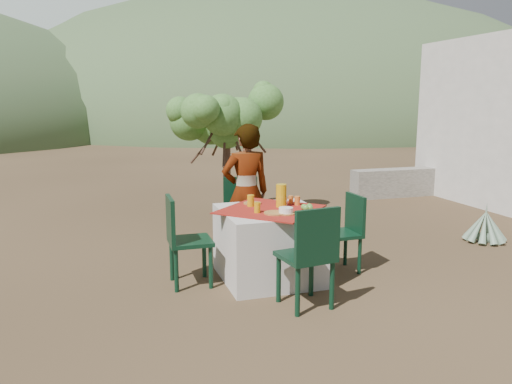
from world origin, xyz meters
TOP-DOWN VIEW (x-y plane):
  - ground at (0.00, 0.00)m, footprint 160.00×160.00m
  - table at (-0.66, -0.23)m, footprint 1.30×1.30m
  - chair_far at (-0.69, 0.81)m, footprint 0.49×0.49m
  - chair_near at (-0.58, -1.10)m, footprint 0.50×0.50m
  - chair_left at (-1.59, -0.16)m, footprint 0.43×0.43m
  - chair_right at (0.23, -0.25)m, footprint 0.41×0.41m
  - person at (-0.71, 0.51)m, footprint 0.61×0.42m
  - shrub_tree at (-0.37, 2.65)m, footprint 1.61×1.58m
  - agave at (2.57, 0.23)m, footprint 0.57×0.56m
  - stone_wall at (3.60, 3.40)m, footprint 2.60×0.35m
  - hill_near_right at (12.00, 36.00)m, footprint 48.00×48.00m
  - hill_far_center at (-4.00, 52.00)m, footprint 60.00×60.00m
  - hill_far_right at (28.00, 46.00)m, footprint 36.00×36.00m
  - plate_far at (-0.77, 0.07)m, footprint 0.20×0.20m
  - plate_near at (-0.69, -0.46)m, footprint 0.23×0.23m
  - glass_far at (-0.82, -0.05)m, footprint 0.08×0.08m
  - glass_near at (-0.85, -0.36)m, footprint 0.06×0.06m
  - juice_pitcher at (-0.52, -0.18)m, footprint 0.11×0.11m
  - bowl_plate at (-0.59, -0.50)m, footprint 0.20×0.20m
  - white_bowl at (-0.59, -0.50)m, footprint 0.14×0.14m
  - jar_left at (-0.32, -0.13)m, footprint 0.06×0.06m
  - jar_right at (-0.36, -0.03)m, footprint 0.05×0.05m
  - napkin_holder at (-0.46, -0.10)m, footprint 0.09×0.07m
  - fruit_cluster at (-0.32, -0.41)m, footprint 0.13×0.12m

SIDE VIEW (x-z plane):
  - ground at x=0.00m, z-range 0.00..0.00m
  - hill_near_right at x=12.00m, z-range -10.00..10.00m
  - hill_far_center at x=-4.00m, z-range -12.00..12.00m
  - hill_far_right at x=28.00m, z-range -7.00..7.00m
  - agave at x=2.57m, z-range -0.10..0.50m
  - stone_wall at x=3.60m, z-range 0.00..0.55m
  - table at x=-0.66m, z-range 0.00..0.76m
  - chair_right at x=0.23m, z-range 0.05..0.91m
  - chair_left at x=-1.59m, z-range 0.05..0.98m
  - chair_far at x=-0.69m, z-range 0.05..0.99m
  - chair_near at x=-0.58m, z-range 0.05..1.02m
  - bowl_plate at x=-0.59m, z-range 0.76..0.77m
  - plate_far at x=-0.77m, z-range 0.76..0.78m
  - plate_near at x=-0.69m, z-range 0.76..0.78m
  - fruit_cluster at x=-0.32m, z-range 0.76..0.83m
  - white_bowl at x=-0.59m, z-range 0.77..0.83m
  - jar_right at x=-0.36m, z-range 0.76..0.85m
  - person at x=-0.71m, z-range 0.00..1.62m
  - jar_left at x=-0.32m, z-range 0.76..0.86m
  - napkin_holder at x=-0.46m, z-range 0.76..0.86m
  - glass_near at x=-0.85m, z-range 0.76..0.86m
  - glass_far at x=-0.82m, z-range 0.76..0.89m
  - juice_pitcher at x=-0.52m, z-range 0.76..1.01m
  - shrub_tree at x=-0.37m, z-range 0.55..2.45m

